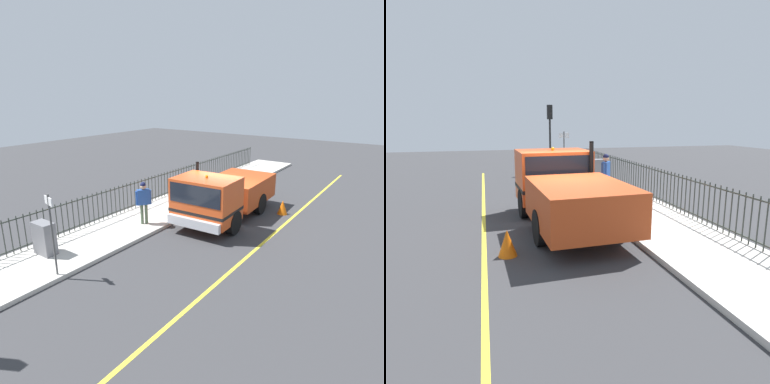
% 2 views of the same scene
% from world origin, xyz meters
% --- Properties ---
extents(ground_plane, '(57.47, 57.47, 0.00)m').
position_xyz_m(ground_plane, '(0.00, 0.00, 0.00)').
color(ground_plane, '#38383A').
rests_on(ground_plane, ground).
extents(sidewalk_slab, '(2.75, 26.12, 0.14)m').
position_xyz_m(sidewalk_slab, '(2.78, 0.00, 0.07)').
color(sidewalk_slab, beige).
rests_on(sidewalk_slab, ground).
extents(lane_marking, '(0.12, 23.51, 0.01)m').
position_xyz_m(lane_marking, '(-2.48, 0.00, 0.00)').
color(lane_marking, yellow).
rests_on(lane_marking, ground).
extents(work_truck, '(2.63, 5.93, 2.55)m').
position_xyz_m(work_truck, '(-0.02, 0.13, 1.21)').
color(work_truck, '#D84C1E').
rests_on(work_truck, ground).
extents(worker_standing, '(0.48, 0.54, 1.78)m').
position_xyz_m(worker_standing, '(2.25, 2.61, 1.23)').
color(worker_standing, '#264C99').
rests_on(worker_standing, sidewalk_slab).
extents(iron_fence, '(0.04, 22.24, 1.30)m').
position_xyz_m(iron_fence, '(3.98, 0.00, 0.80)').
color(iron_fence, '#2D332D').
rests_on(iron_fence, sidewalk_slab).
extents(traffic_light_near, '(0.32, 0.24, 3.98)m').
position_xyz_m(traffic_light_near, '(1.59, 10.91, 2.96)').
color(traffic_light_near, black).
rests_on(traffic_light_near, sidewalk_slab).
extents(utility_cabinet, '(0.78, 0.43, 1.12)m').
position_xyz_m(utility_cabinet, '(3.13, 6.55, 0.70)').
color(utility_cabinet, slate).
rests_on(utility_cabinet, sidewalk_slab).
extents(traffic_cone, '(0.46, 0.46, 0.66)m').
position_xyz_m(traffic_cone, '(-1.93, -2.14, 0.33)').
color(traffic_cone, orange).
rests_on(traffic_cone, ground).
extents(street_sign, '(0.49, 0.14, 2.52)m').
position_xyz_m(street_sign, '(1.61, 7.16, 1.70)').
color(street_sign, '#4C4C4C').
rests_on(street_sign, sidewalk_slab).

